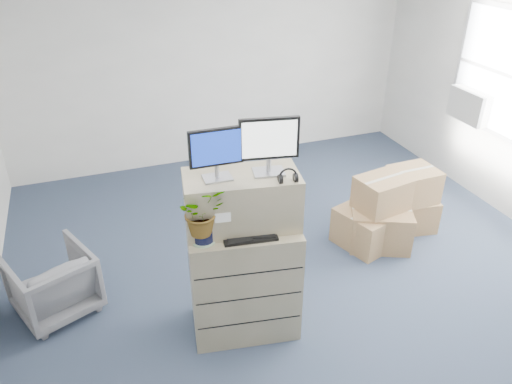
{
  "coord_description": "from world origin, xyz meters",
  "views": [
    {
      "loc": [
        -1.84,
        -3.45,
        3.4
      ],
      "look_at": [
        -0.45,
        0.4,
        1.08
      ],
      "focal_mm": 35.0,
      "sensor_mm": 36.0,
      "label": 1
    }
  ],
  "objects_px": {
    "filing_cabinet_lower": "(244,279)",
    "water_bottle": "(251,210)",
    "keyboard": "(250,237)",
    "potted_plant": "(202,217)",
    "monitor_right": "(269,143)",
    "office_chair": "(52,280)",
    "monitor_left": "(216,151)"
  },
  "relations": [
    {
      "from": "monitor_left",
      "to": "filing_cabinet_lower",
      "type": "bearing_deg",
      "value": -15.78
    },
    {
      "from": "monitor_right",
      "to": "potted_plant",
      "type": "bearing_deg",
      "value": -160.5
    },
    {
      "from": "potted_plant",
      "to": "water_bottle",
      "type": "bearing_deg",
      "value": 14.56
    },
    {
      "from": "monitor_right",
      "to": "water_bottle",
      "type": "relative_size",
      "value": 1.78
    },
    {
      "from": "office_chair",
      "to": "water_bottle",
      "type": "bearing_deg",
      "value": 132.52
    },
    {
      "from": "office_chair",
      "to": "potted_plant",
      "type": "bearing_deg",
      "value": 121.94
    },
    {
      "from": "monitor_right",
      "to": "potted_plant",
      "type": "distance_m",
      "value": 0.78
    },
    {
      "from": "filing_cabinet_lower",
      "to": "monitor_left",
      "type": "relative_size",
      "value": 2.55
    },
    {
      "from": "keyboard",
      "to": "potted_plant",
      "type": "xyz_separation_m",
      "value": [
        -0.36,
        0.08,
        0.22
      ]
    },
    {
      "from": "water_bottle",
      "to": "potted_plant",
      "type": "distance_m",
      "value": 0.47
    },
    {
      "from": "monitor_right",
      "to": "water_bottle",
      "type": "distance_m",
      "value": 0.62
    },
    {
      "from": "filing_cabinet_lower",
      "to": "water_bottle",
      "type": "height_order",
      "value": "water_bottle"
    },
    {
      "from": "keyboard",
      "to": "water_bottle",
      "type": "bearing_deg",
      "value": 76.04
    },
    {
      "from": "monitor_left",
      "to": "water_bottle",
      "type": "height_order",
      "value": "monitor_left"
    },
    {
      "from": "monitor_left",
      "to": "potted_plant",
      "type": "relative_size",
      "value": 0.98
    },
    {
      "from": "monitor_left",
      "to": "water_bottle",
      "type": "relative_size",
      "value": 1.6
    },
    {
      "from": "filing_cabinet_lower",
      "to": "potted_plant",
      "type": "bearing_deg",
      "value": -158.4
    },
    {
      "from": "filing_cabinet_lower",
      "to": "monitor_left",
      "type": "bearing_deg",
      "value": 172.11
    },
    {
      "from": "filing_cabinet_lower",
      "to": "water_bottle",
      "type": "relative_size",
      "value": 4.08
    },
    {
      "from": "monitor_left",
      "to": "monitor_right",
      "type": "xyz_separation_m",
      "value": [
        0.41,
        -0.05,
        0.03
      ]
    },
    {
      "from": "keyboard",
      "to": "monitor_right",
      "type": "bearing_deg",
      "value": 45.1
    },
    {
      "from": "filing_cabinet_lower",
      "to": "monitor_right",
      "type": "xyz_separation_m",
      "value": [
        0.23,
        0.01,
        1.28
      ]
    },
    {
      "from": "office_chair",
      "to": "keyboard",
      "type": "bearing_deg",
      "value": 126.19
    },
    {
      "from": "filing_cabinet_lower",
      "to": "office_chair",
      "type": "bearing_deg",
      "value": 162.77
    },
    {
      "from": "potted_plant",
      "to": "office_chair",
      "type": "distance_m",
      "value": 1.83
    },
    {
      "from": "monitor_right",
      "to": "keyboard",
      "type": "relative_size",
      "value": 1.08
    },
    {
      "from": "monitor_right",
      "to": "office_chair",
      "type": "distance_m",
      "value": 2.5
    },
    {
      "from": "filing_cabinet_lower",
      "to": "water_bottle",
      "type": "xyz_separation_m",
      "value": [
        0.08,
        0.04,
        0.68
      ]
    },
    {
      "from": "monitor_left",
      "to": "water_bottle",
      "type": "xyz_separation_m",
      "value": [
        0.27,
        -0.02,
        -0.57
      ]
    },
    {
      "from": "keyboard",
      "to": "potted_plant",
      "type": "distance_m",
      "value": 0.43
    },
    {
      "from": "filing_cabinet_lower",
      "to": "monitor_right",
      "type": "relative_size",
      "value": 2.3
    },
    {
      "from": "monitor_left",
      "to": "potted_plant",
      "type": "height_order",
      "value": "monitor_left"
    }
  ]
}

